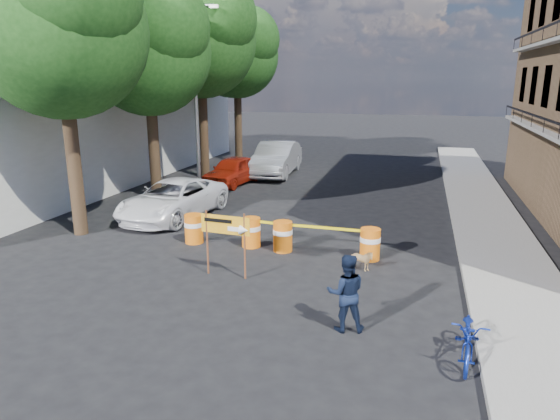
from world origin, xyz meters
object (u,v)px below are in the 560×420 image
Objects in this scene: pedestrian at (346,293)px; suv_white at (173,199)px; barrel_far_left at (194,228)px; barrel_mid_right at (283,236)px; sedan_red at (233,171)px; sedan_silver at (276,159)px; detour_sign at (231,231)px; bicycle at (471,316)px; barrel_mid_left at (251,232)px; barrel_far_right at (370,243)px; dog at (360,260)px.

pedestrian is 0.33× the size of suv_white.
barrel_far_left and barrel_mid_right have the same top height.
sedan_red is (0.00, 6.06, -0.01)m from suv_white.
sedan_silver is (-0.63, 11.42, 0.39)m from barrel_far_left.
detour_sign reaches higher than pedestrian.
suv_white is at bearing 128.57° from barrel_far_left.
bicycle is (7.62, -4.80, 0.41)m from barrel_far_left.
barrel_mid_right is 2.51m from detour_sign.
barrel_mid_left is 1.00× the size of barrel_mid_right.
barrel_far_right is at bearing -2.42° from barrel_mid_left.
barrel_mid_right is 0.56× the size of pedestrian.
sedan_silver is at bearing 106.95° from barrel_mid_right.
pedestrian is at bearing -72.11° from sedan_silver.
barrel_mid_right is 0.52× the size of detour_sign.
sedan_red is (-4.83, 8.55, 0.19)m from barrel_mid_right.
sedan_silver is (-5.87, 12.38, 0.57)m from dog.
detour_sign is 11.59m from sedan_red.
detour_sign reaches higher than dog.
pedestrian reaches higher than barrel_far_right.
barrel_mid_right is at bearing -7.04° from barrel_mid_left.
barrel_mid_right is at bearing -0.10° from barrel_far_left.
barrel_mid_right is (1.02, -0.13, 0.00)m from barrel_mid_left.
suv_white reaches higher than dog.
bicycle is 0.34× the size of sedan_silver.
detour_sign is (-0.73, -2.27, 0.78)m from barrel_mid_right.
barrel_far_left is at bearing -52.91° from pedestrian.
barrel_far_right is 5.28m from bicycle.
barrel_far_right is at bearing -41.86° from sedan_red.
pedestrian is 14.73m from sedan_red.
suv_white is 6.06m from sedan_red.
barrel_mid_left is (1.83, 0.12, 0.00)m from barrel_far_left.
sedan_red is (-7.37, 8.57, 0.19)m from barrel_far_right.
barrel_mid_right is (2.85, -0.00, 0.00)m from barrel_far_left.
bicycle reaches higher than barrel_mid_left.
barrel_far_right is at bearing -2.71° from dog.
barrel_mid_right is at bearing 139.80° from bicycle.
barrel_far_right is 4.04m from detour_sign.
sedan_red is at bearing 119.46° from barrel_mid_right.
pedestrian is at bearing -51.32° from barrel_mid_left.
barrel_mid_left is at bearing -25.08° from suv_white.
detour_sign is 2.51× the size of dog.
dog is at bearing -102.92° from pedestrian.
pedestrian is at bearing -59.75° from barrel_mid_right.
sedan_red reaches higher than barrel_far_right.
detour_sign reaches higher than barrel_far_right.
barrel_mid_left is at bearing 101.15° from detour_sign.
suv_white is (-7.22, 3.44, 0.39)m from dog.
sedan_silver is (-2.76, 13.70, -0.39)m from detour_sign.
detour_sign is 0.33× the size of sedan_silver.
sedan_red is 3.19m from sedan_silver.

